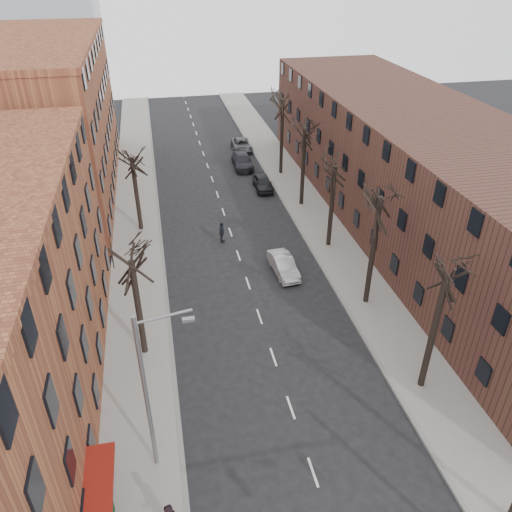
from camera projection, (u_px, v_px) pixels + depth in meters
sidewalk_left at (137, 224)px, 44.61m from camera, size 4.00×90.00×0.15m
sidewalk_right at (308, 208)px, 47.42m from camera, size 4.00×90.00×0.15m
building_left_far at (41, 124)px, 47.06m from camera, size 12.00×28.00×14.00m
building_right at (420, 173)px, 42.07m from camera, size 12.00×50.00×10.00m
tree_right_b at (420, 386)px, 28.24m from camera, size 5.20×5.20×10.80m
tree_right_c at (365, 302)px, 34.90m from camera, size 5.20×5.20×11.60m
tree_right_d at (328, 246)px, 41.56m from camera, size 5.20×5.20×10.00m
tree_right_e at (301, 205)px, 48.22m from camera, size 5.20×5.20×10.80m
tree_right_f at (281, 174)px, 54.88m from camera, size 5.20×5.20×11.60m
tree_left_a at (145, 353)px, 30.57m from camera, size 5.20×5.20×9.50m
tree_left_b at (142, 230)px, 43.89m from camera, size 5.20×5.20×9.50m
streetlight at (149, 389)px, 21.38m from camera, size 2.45×0.22×9.03m
silver_sedan at (283, 265)px, 37.74m from camera, size 1.75×4.22×1.36m
parked_car_near at (263, 183)px, 50.97m from camera, size 1.78×4.23×1.43m
parked_car_mid at (242, 161)px, 56.11m from camera, size 2.26×5.19×1.48m
parked_car_far at (242, 145)px, 60.92m from camera, size 2.23×4.73×1.31m
pedestrian_crossing at (222, 232)px, 41.58m from camera, size 0.84×1.18×1.86m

